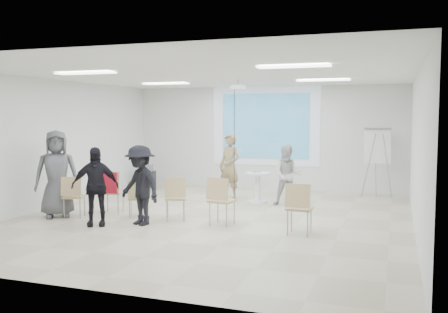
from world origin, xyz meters
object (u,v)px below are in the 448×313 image
(player_left, at_px, (230,162))
(player_right, at_px, (288,172))
(laptop, at_px, (138,197))
(flipchart_easel, at_px, (378,146))
(chair_far_left, at_px, (73,193))
(audience_left, at_px, (95,181))
(audience_mid, at_px, (140,180))
(chair_center, at_px, (175,195))
(audience_outer, at_px, (57,169))
(chair_right_inner, at_px, (220,197))
(chair_right_far, at_px, (299,205))
(av_cart, at_px, (147,177))
(pedestal_table, at_px, (258,186))
(chair_left_inner, at_px, (137,195))
(chair_left_mid, at_px, (111,189))

(player_left, height_order, player_right, player_left)
(laptop, relative_size, flipchart_easel, 0.16)
(chair_far_left, height_order, audience_left, audience_left)
(flipchart_easel, bearing_deg, audience_mid, -144.19)
(chair_center, relative_size, audience_outer, 0.44)
(chair_right_inner, xyz_separation_m, audience_left, (-2.33, -0.78, 0.32))
(audience_mid, bearing_deg, chair_far_left, -160.87)
(chair_right_far, xyz_separation_m, audience_mid, (-3.13, -0.15, 0.33))
(chair_right_far, bearing_deg, player_right, 105.78)
(player_left, height_order, chair_far_left, player_left)
(audience_outer, distance_m, av_cart, 4.62)
(audience_left, distance_m, av_cart, 5.25)
(pedestal_table, bearing_deg, chair_center, -112.09)
(chair_left_inner, relative_size, chair_right_far, 0.83)
(laptop, bearing_deg, chair_right_far, 147.79)
(player_right, height_order, chair_right_inner, player_right)
(audience_mid, distance_m, audience_outer, 2.06)
(chair_far_left, xyz_separation_m, audience_outer, (-0.40, -0.00, 0.51))
(laptop, relative_size, av_cart, 0.43)
(pedestal_table, relative_size, chair_center, 0.90)
(laptop, height_order, audience_left, audience_left)
(player_right, distance_m, av_cart, 4.93)
(chair_right_far, relative_size, audience_outer, 0.46)
(player_left, relative_size, player_right, 1.19)
(audience_left, bearing_deg, player_right, 20.73)
(player_left, bearing_deg, laptop, -94.34)
(player_left, xyz_separation_m, player_right, (1.58, -0.34, -0.15))
(laptop, bearing_deg, audience_outer, -2.78)
(chair_left_mid, xyz_separation_m, av_cart, (-1.20, 3.95, -0.25))
(chair_right_inner, bearing_deg, chair_right_far, -3.96)
(player_left, distance_m, laptop, 2.97)
(player_left, bearing_deg, chair_left_mid, -104.97)
(player_right, xyz_separation_m, av_cart, (-4.63, 1.62, -0.50))
(chair_left_inner, height_order, audience_mid, audience_mid)
(chair_center, relative_size, av_cart, 1.33)
(player_left, height_order, chair_center, player_left)
(chair_right_inner, distance_m, chair_right_far, 1.63)
(chair_center, xyz_separation_m, chair_right_far, (2.63, -0.41, 0.03))
(player_right, relative_size, chair_left_mid, 1.69)
(audience_left, bearing_deg, audience_outer, 133.60)
(laptop, relative_size, audience_mid, 0.16)
(chair_center, bearing_deg, chair_far_left, 169.10)
(chair_left_mid, relative_size, chair_right_far, 1.00)
(chair_right_inner, height_order, chair_right_far, chair_right_inner)
(player_right, relative_size, chair_far_left, 1.82)
(chair_center, relative_size, flipchart_easel, 0.50)
(chair_right_inner, relative_size, audience_left, 0.54)
(chair_left_mid, height_order, audience_mid, audience_mid)
(player_right, distance_m, audience_outer, 5.27)
(player_right, distance_m, audience_mid, 3.83)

